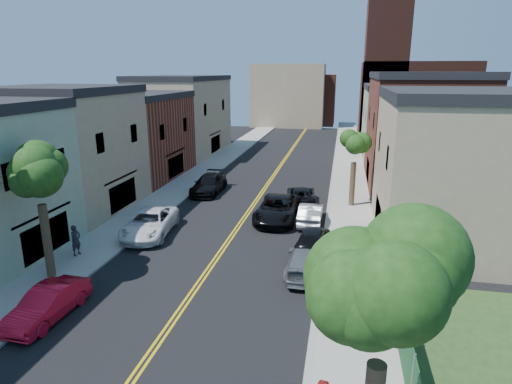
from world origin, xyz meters
The scene contains 27 objects.
sidewalk_left centered at (-7.90, 40.00, 0.07)m, with size 3.20×100.00×0.15m, color gray.
sidewalk_right centered at (7.90, 40.00, 0.07)m, with size 3.20×100.00×0.15m, color gray.
curb_left centered at (-6.15, 40.00, 0.07)m, with size 0.30×100.00×0.15m, color gray.
curb_right centered at (6.15, 40.00, 0.07)m, with size 0.30×100.00×0.15m, color gray.
bldg_left_tan_near centered at (-14.00, 25.00, 4.50)m, with size 9.00×10.00×9.00m, color #998466.
bldg_left_brick centered at (-14.00, 36.00, 4.00)m, with size 9.00×12.00×8.00m, color brown.
bldg_left_tan_far centered at (-14.00, 50.00, 4.75)m, with size 9.00×16.00×9.50m, color #998466.
bldg_right_tan centered at (14.00, 24.00, 4.50)m, with size 9.00×12.00×9.00m, color #998466.
bldg_right_brick centered at (14.00, 38.00, 5.00)m, with size 9.00×14.00×10.00m, color brown.
bldg_right_palegrn centered at (14.00, 52.00, 4.25)m, with size 9.00×12.00×8.50m, color gray.
church centered at (16.33, 67.07, 7.24)m, with size 16.20×14.20×22.60m.
backdrop_left centered at (-4.00, 82.00, 6.00)m, with size 14.00×8.00×12.00m, color #998466.
backdrop_center centered at (0.00, 86.00, 5.00)m, with size 10.00×8.00×10.00m, color brown.
fence_right centered at (9.50, 9.50, 1.10)m, with size 0.04×15.00×1.90m, color #143F1E.
tree_left_mid centered at (-7.88, 14.01, 6.58)m, with size 5.20×5.20×9.29m.
tree_right_corner centered at (7.93, 4.01, 7.31)m, with size 5.80×5.80×10.35m.
tree_right_far centered at (7.92, 30.01, 5.76)m, with size 4.40×4.40×8.03m.
red_sedan centered at (-5.50, 10.53, 0.72)m, with size 1.52×4.37×1.44m, color red.
white_pickup centered at (-5.45, 20.95, 0.82)m, with size 2.73×5.93×1.65m, color white.
grey_car_left centered at (-5.50, 21.45, 0.68)m, with size 1.60×3.97×1.35m, color slate.
black_car_left centered at (-4.68, 31.66, 0.82)m, with size 2.30×5.65×1.64m, color black.
grey_car_right centered at (5.26, 17.22, 0.70)m, with size 1.97×4.84×1.40m, color #5B5F63.
black_car_right centered at (5.50, 20.16, 0.81)m, with size 1.91×4.75×1.62m, color black.
silver_car_right centered at (4.96, 25.33, 0.75)m, with size 1.58×4.54×1.49m, color #999BA0.
dark_car_right_far centered at (3.80, 30.08, 0.70)m, with size 2.33×5.06×1.41m, color black.
black_suv_lane centered at (2.50, 25.59, 0.86)m, with size 2.87×6.22×1.73m, color black.
pedestrian_left centered at (-8.14, 16.69, 1.07)m, with size 0.67×0.44×1.84m, color #232229.
Camera 1 is at (6.90, -4.26, 10.64)m, focal length 30.14 mm.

